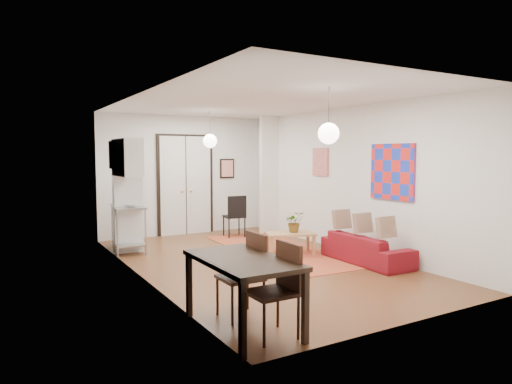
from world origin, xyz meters
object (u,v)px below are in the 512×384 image
kitchen_counter (128,221)px  dining_chair_near (236,268)px  fridge (128,213)px  dining_table (242,266)px  coffee_table (290,235)px  black_side_chair (232,212)px  sofa (366,248)px  dining_chair_far (266,281)px

kitchen_counter → dining_chair_near: 4.45m
fridge → dining_table: 4.90m
coffee_table → black_side_chair: 2.33m
kitchen_counter → dining_chair_near: (0.16, -4.44, -0.02)m
coffee_table → black_side_chair: bearing=92.2°
coffee_table → kitchen_counter: bearing=144.0°
fridge → black_side_chair: fridge is taller
sofa → kitchen_counter: size_ratio=1.40×
sofa → coffee_table: size_ratio=1.68×
coffee_table → dining_chair_far: bearing=-128.2°
kitchen_counter → fridge: (-0.01, 0.00, 0.17)m
kitchen_counter → fridge: bearing=178.9°
dining_table → sofa: bearing=25.5°
sofa → dining_table: dining_table is taller
sofa → dining_chair_near: size_ratio=1.79×
sofa → dining_chair_near: bearing=111.7°
coffee_table → fridge: size_ratio=0.70×
dining_chair_near → dining_chair_far: 0.70m
fridge → sofa: bearing=-35.4°
sofa → fridge: 4.77m
dining_table → dining_chair_far: (0.16, -0.25, -0.14)m
coffee_table → fridge: bearing=144.1°
sofa → dining_table: size_ratio=1.22×
dining_chair_near → dining_chair_far: size_ratio=1.00×
sofa → black_side_chair: 3.75m
sofa → dining_chair_near: 3.50m
sofa → fridge: (-3.44, 3.26, 0.51)m
fridge → coffee_table: bearing=-27.9°
dining_table → black_side_chair: bearing=63.8°
fridge → dining_table: fridge is taller
kitchen_counter → dining_chair_near: size_ratio=1.28×
coffee_table → fridge: fridge is taller
dining_chair_far → kitchen_counter: bearing=-178.0°
sofa → dining_table: bearing=117.3°
coffee_table → dining_chair_far: (-2.52, -3.20, 0.22)m
kitchen_counter → dining_chair_far: dining_chair_far is taller
coffee_table → dining_table: dining_table is taller
kitchen_counter → black_side_chair: size_ratio=1.29×
black_side_chair → kitchen_counter: bearing=16.0°
kitchen_counter → dining_table: kitchen_counter is taller
coffee_table → kitchen_counter: kitchen_counter is taller
fridge → dining_chair_far: fridge is taller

